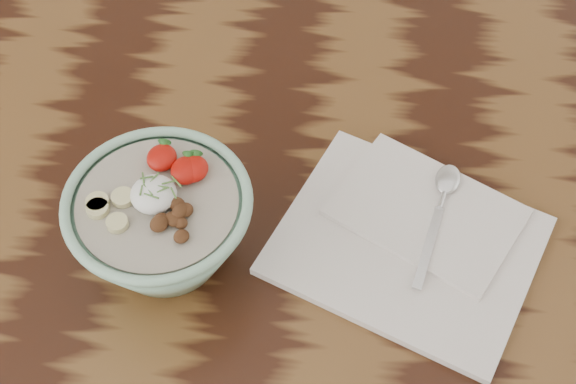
# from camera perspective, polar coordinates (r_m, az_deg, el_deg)

# --- Properties ---
(table) EXTENTS (1.60, 0.90, 0.75)m
(table) POSITION_cam_1_polar(r_m,az_deg,el_deg) (0.97, -1.90, -5.13)
(table) COLOR black
(table) RESTS_ON ground
(breakfast_bowl) EXTENTS (0.19, 0.19, 0.12)m
(breakfast_bowl) POSITION_cam_1_polar(r_m,az_deg,el_deg) (0.82, -8.94, -2.22)
(breakfast_bowl) COLOR #95C9AC
(breakfast_bowl) RESTS_ON table
(napkin) EXTENTS (0.33, 0.30, 0.02)m
(napkin) POSITION_cam_1_polar(r_m,az_deg,el_deg) (0.88, 8.72, -3.27)
(napkin) COLOR white
(napkin) RESTS_ON table
(spoon) EXTENTS (0.06, 0.17, 0.01)m
(spoon) POSITION_cam_1_polar(r_m,az_deg,el_deg) (0.90, 10.98, -0.25)
(spoon) COLOR silver
(spoon) RESTS_ON napkin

